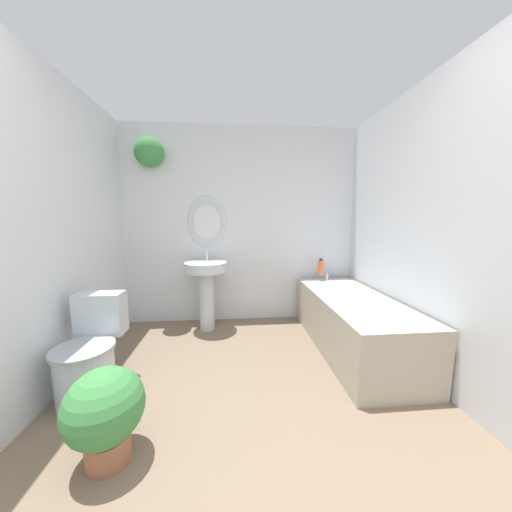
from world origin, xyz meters
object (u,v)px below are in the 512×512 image
(toilet, at_px, (90,358))
(shampoo_bottle, at_px, (321,267))
(bathtub, at_px, (352,321))
(potted_plant, at_px, (105,411))
(pedestal_sink, at_px, (206,282))

(toilet, bearing_deg, shampoo_bottle, 29.85)
(toilet, xyz_separation_m, bathtub, (2.21, 0.51, -0.02))
(bathtub, xyz_separation_m, shampoo_bottle, (-0.09, 0.70, 0.42))
(potted_plant, bearing_deg, toilet, 123.43)
(pedestal_sink, height_order, shampoo_bottle, pedestal_sink)
(potted_plant, bearing_deg, bathtub, 29.92)
(pedestal_sink, distance_m, shampoo_bottle, 1.40)
(pedestal_sink, relative_size, bathtub, 0.55)
(shampoo_bottle, xyz_separation_m, potted_plant, (-1.76, -1.77, -0.41))
(pedestal_sink, height_order, potted_plant, pedestal_sink)
(bathtub, height_order, potted_plant, bathtub)
(bathtub, distance_m, shampoo_bottle, 0.82)
(bathtub, bearing_deg, toilet, -166.92)
(pedestal_sink, xyz_separation_m, bathtub, (1.49, -0.59, -0.29))
(bathtub, bearing_deg, shampoo_bottle, 97.57)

